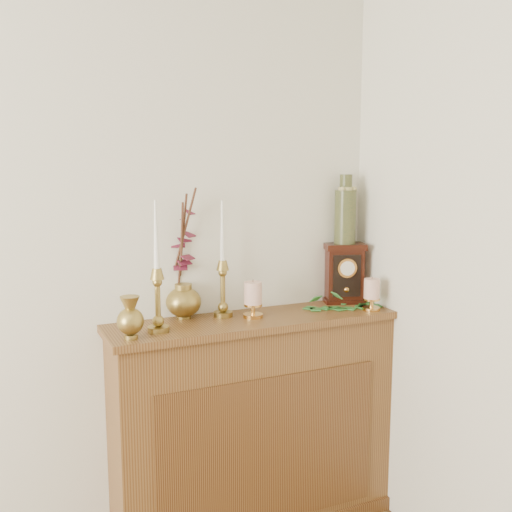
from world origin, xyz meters
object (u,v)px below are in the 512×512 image
bud_vase (130,318)px  candlestick_center (223,279)px  candlestick_left (157,290)px  ceramic_vase (345,213)px  ginger_jar (183,259)px  mantel_clock (344,273)px

bud_vase → candlestick_center: bearing=21.5°
candlestick_left → bud_vase: 0.15m
ceramic_vase → bud_vase: bearing=-169.6°
candlestick_center → bud_vase: 0.46m
candlestick_left → ginger_jar: bearing=50.0°
candlestick_left → ceramic_vase: bearing=8.4°
ginger_jar → ceramic_vase: 0.77m
candlestick_left → bud_vase: candlestick_left is taller
ginger_jar → ceramic_vase: bearing=-4.4°
candlestick_center → ginger_jar: 0.19m
ginger_jar → mantel_clock: bearing=-4.6°
candlestick_center → mantel_clock: (0.60, 0.02, -0.02)m
bud_vase → ginger_jar: (0.28, 0.25, 0.16)m
candlestick_left → ceramic_vase: ceramic_vase is taller
candlestick_center → ginger_jar: ginger_jar is taller
candlestick_left → ceramic_vase: 0.95m
candlestick_center → ginger_jar: (-0.15, 0.08, 0.08)m
bud_vase → ginger_jar: size_ratio=0.30×
ginger_jar → bud_vase: bearing=-138.5°
candlestick_center → ceramic_vase: 0.66m
candlestick_center → ginger_jar: size_ratio=0.90×
candlestick_left → ginger_jar: size_ratio=0.93×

